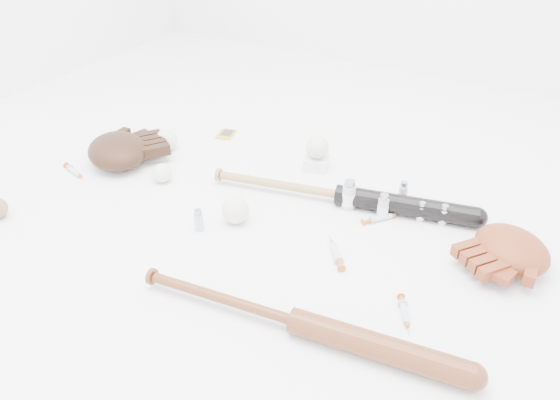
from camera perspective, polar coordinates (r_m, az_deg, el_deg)
The scene contains 20 objects.
bat_dark at distance 1.73m, azimuth 6.20°, elevation 0.56°, with size 0.88×0.06×0.06m, color black, non-canonical shape.
bat_wood at distance 1.30m, azimuth 1.56°, elevation -12.53°, with size 0.85×0.06×0.06m, color brown, non-canonical shape.
glove_dark at distance 2.02m, azimuth -16.63°, elevation 4.99°, with size 0.29×0.29×0.11m, color black, non-canonical shape.
glove_tan at distance 1.60m, azimuth 23.05°, elevation -4.71°, with size 0.26×0.26×0.09m, color maroon, non-canonical shape.
trading_card at distance 2.18m, azimuth -5.68°, elevation 6.84°, with size 0.06×0.09×0.00m, color gold.
pedestal at distance 1.93m, azimuth 3.84°, elevation 3.90°, with size 0.08×0.08×0.04m, color white.
baseball_on_pedestal at distance 1.90m, azimuth 3.91°, elevation 5.54°, with size 0.08×0.08×0.08m, color silver.
baseball_left at distance 1.88m, azimuth -12.21°, elevation 2.77°, with size 0.07×0.07×0.07m, color silver.
baseball_upper at distance 2.08m, azimuth -11.80°, elevation 6.14°, with size 0.08×0.08×0.08m, color silver.
baseball_mid at distance 1.64m, azimuth -4.67°, elevation -1.07°, with size 0.08×0.08×0.08m, color silver.
syringe_0 at distance 2.02m, azimuth -20.66°, elevation 2.79°, with size 0.15×0.03×0.02m, color #ADBCC6, non-canonical shape.
syringe_1 at distance 1.53m, azimuth 5.84°, elevation -5.50°, with size 0.17×0.03×0.02m, color #ADBCC6, non-canonical shape.
syringe_2 at distance 1.69m, azimuth 10.53°, elevation -1.85°, with size 0.15×0.03×0.02m, color #ADBCC6, non-canonical shape.
syringe_3 at distance 1.38m, azimuth 12.90°, elevation -11.49°, with size 0.14×0.02×0.02m, color #ADBCC6, non-canonical shape.
vial_0 at distance 1.70m, azimuth 16.73°, elevation -1.50°, with size 0.03×0.03×0.07m, color #ABB5BC.
vial_1 at distance 1.78m, azimuth 12.74°, elevation 0.86°, with size 0.03×0.03×0.07m, color #ABB5BC.
vial_2 at distance 1.68m, azimuth 10.73°, elevation -0.64°, with size 0.03×0.03×0.08m, color #ABB5BC.
vial_3 at distance 1.71m, azimuth 7.22°, elevation 0.55°, with size 0.04×0.04×0.10m, color #ABB5BC.
vial_4 at distance 1.62m, azimuth -8.50°, elevation -2.07°, with size 0.03×0.03×0.07m, color #ABB5BC.
vial_5 at distance 1.70m, azimuth 14.54°, elevation -1.17°, with size 0.02×0.02×0.06m, color #ABB5BC.
Camera 1 is at (0.73, -1.13, 0.96)m, focal length 35.00 mm.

